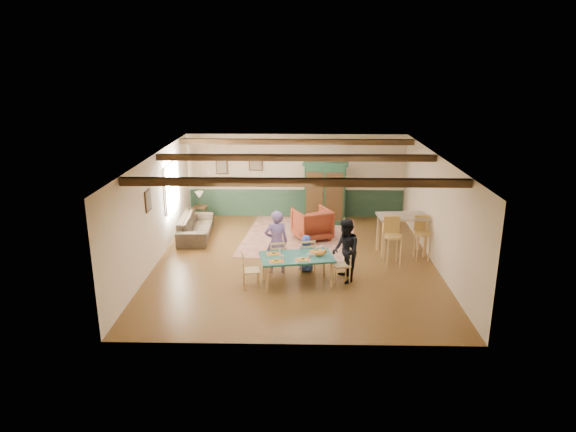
{
  "coord_description": "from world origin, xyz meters",
  "views": [
    {
      "loc": [
        0.1,
        -12.2,
        4.91
      ],
      "look_at": [
        -0.18,
        0.21,
        1.15
      ],
      "focal_mm": 32.0,
      "sensor_mm": 36.0,
      "label": 1
    }
  ],
  "objects_px": {
    "dining_chair_end_left": "(251,270)",
    "sofa": "(196,226)",
    "table_lamp": "(199,199)",
    "person_man": "(276,242)",
    "dining_chair_end_right": "(341,264)",
    "person_child": "(306,253)",
    "bar_stool_right": "(422,238)",
    "person_woman": "(345,251)",
    "cat": "(319,253)",
    "dining_chair_far_left": "(277,257)",
    "armchair": "(312,224)",
    "armoire": "(325,193)",
    "dining_chair_far_right": "(307,255)",
    "counter_table": "(401,235)",
    "dining_table": "(297,270)",
    "bar_stool_left": "(393,242)",
    "end_table": "(200,214)"
  },
  "relations": [
    {
      "from": "cat",
      "to": "sofa",
      "type": "bearing_deg",
      "value": 126.09
    },
    {
      "from": "dining_chair_far_left",
      "to": "bar_stool_left",
      "type": "height_order",
      "value": "bar_stool_left"
    },
    {
      "from": "armchair",
      "to": "armoire",
      "type": "bearing_deg",
      "value": -129.11
    },
    {
      "from": "person_woman",
      "to": "sofa",
      "type": "xyz_separation_m",
      "value": [
        -4.07,
        3.05,
        -0.44
      ]
    },
    {
      "from": "armoire",
      "to": "sofa",
      "type": "distance_m",
      "value": 4.11
    },
    {
      "from": "person_man",
      "to": "counter_table",
      "type": "height_order",
      "value": "person_man"
    },
    {
      "from": "dining_chair_far_left",
      "to": "end_table",
      "type": "height_order",
      "value": "dining_chair_far_left"
    },
    {
      "from": "end_table",
      "to": "bar_stool_left",
      "type": "bearing_deg",
      "value": -32.03
    },
    {
      "from": "dining_chair_end_left",
      "to": "sofa",
      "type": "relative_size",
      "value": 0.4
    },
    {
      "from": "dining_chair_far_left",
      "to": "person_woman",
      "type": "bearing_deg",
      "value": 156.43
    },
    {
      "from": "dining_chair_far_left",
      "to": "armchair",
      "type": "bearing_deg",
      "value": -119.77
    },
    {
      "from": "end_table",
      "to": "armoire",
      "type": "bearing_deg",
      "value": 0.56
    },
    {
      "from": "dining_chair_end_right",
      "to": "cat",
      "type": "xyz_separation_m",
      "value": [
        -0.52,
        -0.19,
        0.33
      ]
    },
    {
      "from": "dining_chair_end_left",
      "to": "dining_chair_end_right",
      "type": "bearing_deg",
      "value": -90.0
    },
    {
      "from": "person_child",
      "to": "bar_stool_right",
      "type": "distance_m",
      "value": 3.09
    },
    {
      "from": "dining_chair_far_right",
      "to": "person_child",
      "type": "height_order",
      "value": "person_child"
    },
    {
      "from": "end_table",
      "to": "cat",
      "type": "bearing_deg",
      "value": -52.25
    },
    {
      "from": "dining_chair_far_right",
      "to": "table_lamp",
      "type": "relative_size",
      "value": 1.8
    },
    {
      "from": "dining_chair_far_left",
      "to": "person_woman",
      "type": "relative_size",
      "value": 0.58
    },
    {
      "from": "dining_chair_end_right",
      "to": "counter_table",
      "type": "relative_size",
      "value": 0.67
    },
    {
      "from": "armoire",
      "to": "person_woman",
      "type": "bearing_deg",
      "value": -79.06
    },
    {
      "from": "counter_table",
      "to": "bar_stool_left",
      "type": "distance_m",
      "value": 0.87
    },
    {
      "from": "person_man",
      "to": "bar_stool_left",
      "type": "xyz_separation_m",
      "value": [
        2.87,
        0.58,
        -0.17
      ]
    },
    {
      "from": "armoire",
      "to": "bar_stool_right",
      "type": "relative_size",
      "value": 1.71
    },
    {
      "from": "counter_table",
      "to": "bar_stool_right",
      "type": "relative_size",
      "value": 1.13
    },
    {
      "from": "dining_chair_end_right",
      "to": "armoire",
      "type": "distance_m",
      "value": 4.52
    },
    {
      "from": "table_lamp",
      "to": "person_woman",
      "type": "bearing_deg",
      "value": -46.55
    },
    {
      "from": "bar_stool_left",
      "to": "armchair",
      "type": "bearing_deg",
      "value": 129.17
    },
    {
      "from": "person_child",
      "to": "bar_stool_right",
      "type": "height_order",
      "value": "bar_stool_right"
    },
    {
      "from": "table_lamp",
      "to": "counter_table",
      "type": "distance_m",
      "value": 6.4
    },
    {
      "from": "bar_stool_left",
      "to": "end_table",
      "type": "bearing_deg",
      "value": 141.86
    },
    {
      "from": "dining_chair_far_left",
      "to": "bar_stool_left",
      "type": "bearing_deg",
      "value": -177.83
    },
    {
      "from": "person_child",
      "to": "counter_table",
      "type": "xyz_separation_m",
      "value": [
        2.52,
        1.23,
        0.08
      ]
    },
    {
      "from": "dining_chair_far_left",
      "to": "dining_chair_end_right",
      "type": "distance_m",
      "value": 1.55
    },
    {
      "from": "person_woman",
      "to": "cat",
      "type": "distance_m",
      "value": 0.64
    },
    {
      "from": "table_lamp",
      "to": "dining_table",
      "type": "bearing_deg",
      "value": -56.39
    },
    {
      "from": "end_table",
      "to": "table_lamp",
      "type": "distance_m",
      "value": 0.5
    },
    {
      "from": "dining_chair_far_left",
      "to": "person_man",
      "type": "bearing_deg",
      "value": -90.0
    },
    {
      "from": "dining_chair_far_left",
      "to": "bar_stool_right",
      "type": "height_order",
      "value": "bar_stool_right"
    },
    {
      "from": "dining_table",
      "to": "armchair",
      "type": "xyz_separation_m",
      "value": [
        0.42,
        3.16,
        0.11
      ]
    },
    {
      "from": "dining_chair_far_right",
      "to": "counter_table",
      "type": "xyz_separation_m",
      "value": [
        2.5,
        1.3,
        0.1
      ]
    },
    {
      "from": "table_lamp",
      "to": "person_man",
      "type": "bearing_deg",
      "value": -57.0
    },
    {
      "from": "dining_table",
      "to": "dining_chair_end_right",
      "type": "height_order",
      "value": "dining_chair_end_right"
    },
    {
      "from": "armoire",
      "to": "end_table",
      "type": "height_order",
      "value": "armoire"
    },
    {
      "from": "armoire",
      "to": "bar_stool_left",
      "type": "xyz_separation_m",
      "value": [
        1.53,
        -3.46,
        -0.36
      ]
    },
    {
      "from": "person_man",
      "to": "bar_stool_left",
      "type": "bearing_deg",
      "value": -179.25
    },
    {
      "from": "dining_chair_far_left",
      "to": "sofa",
      "type": "height_order",
      "value": "dining_chair_far_left"
    },
    {
      "from": "sofa",
      "to": "dining_chair_end_right",
      "type": "bearing_deg",
      "value": -131.01
    },
    {
      "from": "dining_chair_far_right",
      "to": "bar_stool_right",
      "type": "xyz_separation_m",
      "value": [
        2.96,
        0.91,
        0.14
      ]
    },
    {
      "from": "person_woman",
      "to": "person_child",
      "type": "distance_m",
      "value": 1.1
    }
  ]
}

